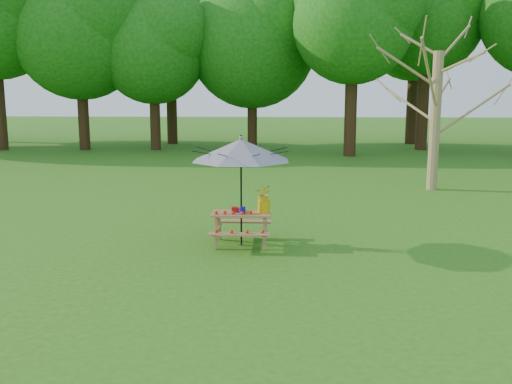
{
  "coord_description": "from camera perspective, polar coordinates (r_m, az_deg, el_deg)",
  "views": [
    {
      "loc": [
        -0.48,
        -7.19,
        3.13
      ],
      "look_at": [
        -1.02,
        4.08,
        1.1
      ],
      "focal_mm": 40.0,
      "sensor_mm": 36.0,
      "label": 1
    }
  ],
  "objects": [
    {
      "name": "patio_umbrella",
      "position": [
        11.37,
        -1.51,
        4.23
      ],
      "size": [
        2.68,
        2.68,
        2.25
      ],
      "color": "black",
      "rests_on": "ground"
    },
    {
      "name": "produce_bins",
      "position": [
        11.6,
        -1.64,
        -1.78
      ],
      "size": [
        0.29,
        0.36,
        0.13
      ],
      "color": "red",
      "rests_on": "picnic_table"
    },
    {
      "name": "flower_bucket",
      "position": [
        11.54,
        0.8,
        -0.56
      ],
      "size": [
        0.39,
        0.35,
        0.57
      ],
      "color": "#E3B10B",
      "rests_on": "picnic_table"
    },
    {
      "name": "picnic_table",
      "position": [
        11.65,
        -1.48,
        -3.74
      ],
      "size": [
        1.2,
        1.32,
        0.67
      ],
      "color": "#A46B4A",
      "rests_on": "ground"
    },
    {
      "name": "ground",
      "position": [
        7.86,
        6.17,
        -13.33
      ],
      "size": [
        120.0,
        120.0,
        0.0
      ],
      "primitive_type": "plane",
      "color": "#306813",
      "rests_on": "ground"
    },
    {
      "name": "tomatoes_row",
      "position": [
        11.4,
        -2.3,
        -2.1
      ],
      "size": [
        0.77,
        0.13,
        0.07
      ],
      "primitive_type": null,
      "color": "red",
      "rests_on": "picnic_table"
    }
  ]
}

